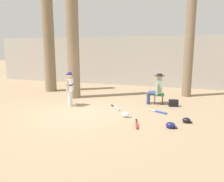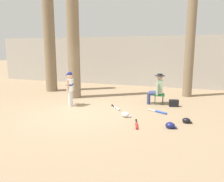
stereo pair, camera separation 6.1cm
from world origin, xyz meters
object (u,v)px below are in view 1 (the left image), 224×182
at_px(folding_stool, 159,95).
at_px(seated_spectator, 156,88).
at_px(tree_near_player, 73,34).
at_px(bat_blue_youth, 159,112).
at_px(batting_helmet_black, 187,120).
at_px(batting_helmet_navy, 171,125).
at_px(tree_far_left, 49,39).
at_px(handbag_beside_stool, 173,103).
at_px(young_ballplayer, 70,87).
at_px(batting_helmet_white, 126,114).
at_px(bat_aluminum_silver, 116,108).
at_px(bat_red_barrel, 137,125).
at_px(tree_behind_spectator, 189,47).

xyz_separation_m(folding_stool, seated_spectator, (-0.10, -0.02, 0.28)).
bearing_deg(tree_near_player, folding_stool, -0.43).
bearing_deg(bat_blue_youth, batting_helmet_black, -41.89).
bearing_deg(batting_helmet_navy, batting_helmet_black, 55.85).
bearing_deg(tree_far_left, handbag_beside_stool, -11.40).
height_order(young_ballplayer, batting_helmet_black, young_ballplayer).
distance_m(handbag_beside_stool, batting_helmet_white, 2.29).
distance_m(tree_near_player, batting_helmet_navy, 5.77).
height_order(handbag_beside_stool, bat_blue_youth, handbag_beside_stool).
bearing_deg(batting_helmet_black, bat_aluminum_silver, 161.86).
distance_m(folding_stool, bat_red_barrel, 2.82).
distance_m(tree_behind_spectator, bat_aluminum_silver, 4.50).
xyz_separation_m(young_ballplayer, bat_red_barrel, (2.90, -1.42, -0.71)).
bearing_deg(young_ballplayer, bat_aluminum_silver, 4.32).
bearing_deg(folding_stool, handbag_beside_stool, -19.67).
bearing_deg(bat_red_barrel, batting_helmet_black, 30.03).
xyz_separation_m(folding_stool, batting_helmet_navy, (0.65, -2.63, -0.29)).
bearing_deg(tree_far_left, bat_red_barrel, -35.54).
bearing_deg(handbag_beside_stool, bat_red_barrel, -107.97).
bearing_deg(batting_helmet_white, bat_red_barrel, -54.50).
height_order(seated_spectator, batting_helmet_black, seated_spectator).
distance_m(tree_far_left, bat_blue_youth, 6.73).
xyz_separation_m(tree_behind_spectator, tree_far_left, (-6.63, -0.88, 0.41)).
relative_size(tree_far_left, batting_helmet_black, 21.10).
xyz_separation_m(batting_helmet_navy, batting_helmet_white, (-1.44, 0.59, -0.00)).
height_order(seated_spectator, batting_helmet_navy, seated_spectator).
height_order(tree_behind_spectator, young_ballplayer, tree_behind_spectator).
xyz_separation_m(batting_helmet_black, batting_helmet_white, (-1.85, -0.01, 0.01)).
bearing_deg(handbag_beside_stool, young_ballplayer, -162.75).
xyz_separation_m(tree_far_left, batting_helmet_white, (4.82, -3.08, -2.54)).
bearing_deg(bat_blue_youth, seated_spectator, 103.00).
bearing_deg(seated_spectator, bat_red_barrel, -93.23).
height_order(young_ballplayer, batting_helmet_white, young_ballplayer).
xyz_separation_m(tree_near_player, handbag_beside_stool, (4.30, -0.24, -2.61)).
bearing_deg(batting_helmet_white, tree_far_left, 147.45).
bearing_deg(tree_near_player, bat_blue_youth, -17.90).
bearing_deg(seated_spectator, tree_behind_spectator, 60.00).
distance_m(folding_stool, seated_spectator, 0.29).
bearing_deg(batting_helmet_white, young_ballplayer, 164.20).
xyz_separation_m(tree_far_left, bat_aluminum_silver, (4.26, -2.27, -2.58)).
xyz_separation_m(bat_blue_youth, batting_helmet_black, (0.88, -0.79, 0.04)).
bearing_deg(bat_aluminum_silver, tree_behind_spectator, 53.05).
distance_m(tree_near_player, tree_behind_spectator, 5.13).
bearing_deg(bat_red_barrel, bat_aluminum_silver, 125.21).
distance_m(young_ballplayer, tree_far_left, 3.91).
xyz_separation_m(handbag_beside_stool, bat_blue_youth, (-0.40, -1.02, -0.10)).
xyz_separation_m(tree_near_player, young_ballplayer, (0.56, -1.40, -2.00)).
distance_m(bat_aluminum_silver, batting_helmet_black, 2.54).
bearing_deg(tree_far_left, batting_helmet_navy, -30.38).
relative_size(young_ballplayer, batting_helmet_black, 4.65).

